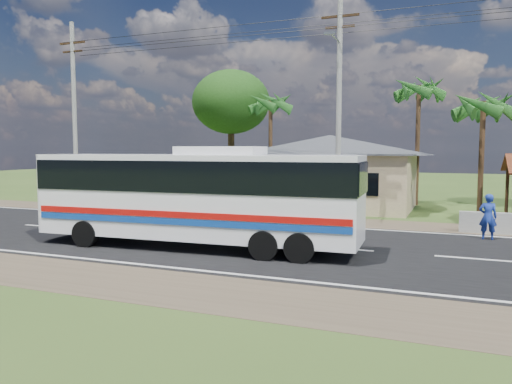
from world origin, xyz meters
TOP-DOWN VIEW (x-y plane):
  - ground at (0.00, 0.00)m, footprint 120.00×120.00m
  - road at (0.00, 0.00)m, footprint 120.00×16.00m
  - house at (1.00, 13.00)m, footprint 12.40×10.00m
  - utility_poles at (2.67, 6.49)m, footprint 32.80×2.22m
  - palm_near at (9.50, 11.00)m, footprint 2.80×2.80m
  - palm_mid at (6.00, 15.50)m, footprint 2.80×2.80m
  - palm_far at (-4.00, 16.00)m, footprint 2.80×2.80m
  - tree_behind_house at (-8.00, 18.00)m, footprint 6.00×6.00m
  - coach_bus at (-0.27, -1.74)m, footprint 11.87×3.14m
  - person at (9.53, 3.97)m, footprint 0.68×0.45m

SIDE VIEW (x-z plane):
  - ground at x=0.00m, z-range 0.00..0.00m
  - road at x=0.00m, z-range -0.01..0.02m
  - person at x=9.53m, z-range 0.00..1.82m
  - coach_bus at x=-0.27m, z-range 0.26..3.91m
  - house at x=1.00m, z-range 0.14..5.14m
  - palm_near at x=9.50m, z-range 2.36..9.06m
  - utility_poles at x=2.67m, z-range 0.27..11.27m
  - palm_far at x=-4.00m, z-range 2.83..10.53m
  - tree_behind_house at x=-8.00m, z-range 2.31..11.92m
  - palm_mid at x=6.00m, z-range 3.06..11.26m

